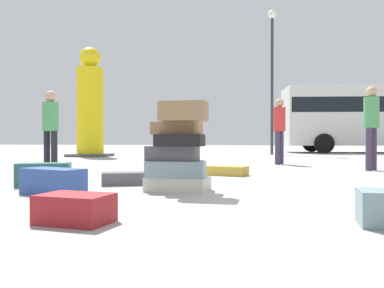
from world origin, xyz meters
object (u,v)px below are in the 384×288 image
at_px(suitcase_teal_white_trunk, 44,174).
at_px(parked_bus, 378,115).
at_px(suitcase_charcoal_right_side, 124,179).
at_px(yellow_dummy_statue, 90,108).
at_px(suitcase_maroon_foreground_far, 75,209).
at_px(person_bearded_onlooker, 279,125).
at_px(person_tourist_with_camera, 371,120).
at_px(suitcase_tan_foreground_near, 228,171).
at_px(suitcase_navy_behind_tower, 53,182).
at_px(lamp_post, 272,60).
at_px(person_passerby_in_red, 50,124).
at_px(suitcase_tower, 178,153).

height_order(suitcase_teal_white_trunk, parked_bus, parked_bus).
xyz_separation_m(suitcase_charcoal_right_side, yellow_dummy_statue, (-4.41, 8.77, 1.71)).
bearing_deg(suitcase_maroon_foreground_far, person_bearded_onlooker, 85.59).
height_order(person_tourist_with_camera, yellow_dummy_statue, yellow_dummy_statue).
bearing_deg(suitcase_tan_foreground_near, person_tourist_with_camera, 47.06).
bearing_deg(suitcase_navy_behind_tower, parked_bus, 86.17).
bearing_deg(suitcase_maroon_foreground_far, suitcase_teal_white_trunk, 133.76).
bearing_deg(suitcase_tan_foreground_near, suitcase_navy_behind_tower, -104.62).
bearing_deg(lamp_post, suitcase_maroon_foreground_far, -97.00).
bearing_deg(person_tourist_with_camera, lamp_post, -129.55).
height_order(suitcase_teal_white_trunk, yellow_dummy_statue, yellow_dummy_statue).
bearing_deg(suitcase_charcoal_right_side, lamp_post, 58.14).
bearing_deg(yellow_dummy_statue, suitcase_charcoal_right_side, -63.29).
height_order(suitcase_charcoal_right_side, suitcase_tan_foreground_near, suitcase_charcoal_right_side).
height_order(person_bearded_onlooker, parked_bus, parked_bus).
bearing_deg(yellow_dummy_statue, person_tourist_with_camera, -32.63).
bearing_deg(person_bearded_onlooker, suitcase_teal_white_trunk, -3.19).
relative_size(suitcase_tan_foreground_near, person_passerby_in_red, 0.43).
xyz_separation_m(suitcase_navy_behind_tower, person_bearded_onlooker, (2.76, 6.21, 0.84)).
bearing_deg(suitcase_teal_white_trunk, yellow_dummy_statue, 90.77).
relative_size(suitcase_teal_white_trunk, person_passerby_in_red, 0.44).
height_order(suitcase_maroon_foreground_far, suitcase_tan_foreground_near, suitcase_maroon_foreground_far).
bearing_deg(person_tourist_with_camera, suitcase_tan_foreground_near, -21.03).
bearing_deg(suitcase_charcoal_right_side, parked_bus, 43.35).
relative_size(suitcase_teal_white_trunk, person_tourist_with_camera, 0.40).
bearing_deg(suitcase_tower, lamp_post, 83.59).
distance_m(suitcase_maroon_foreground_far, lamp_post, 15.06).
bearing_deg(person_passerby_in_red, suitcase_tower, -14.62).
bearing_deg(suitcase_navy_behind_tower, suitcase_tower, 44.61).
relative_size(suitcase_tan_foreground_near, yellow_dummy_statue, 0.16).
distance_m(suitcase_charcoal_right_side, suitcase_tan_foreground_near, 2.15).
bearing_deg(suitcase_maroon_foreground_far, suitcase_navy_behind_tower, 133.18).
xyz_separation_m(suitcase_teal_white_trunk, person_tourist_with_camera, (5.08, 3.66, 0.87)).
bearing_deg(person_passerby_in_red, parked_bus, 78.83).
bearing_deg(suitcase_tan_foreground_near, suitcase_tower, -83.47).
distance_m(suitcase_maroon_foreground_far, yellow_dummy_statue, 12.43).
xyz_separation_m(suitcase_tan_foreground_near, person_passerby_in_red, (-3.41, 0.10, 0.85)).
bearing_deg(suitcase_tan_foreground_near, parked_bus, 82.79).
distance_m(suitcase_tan_foreground_near, person_passerby_in_red, 3.52).
xyz_separation_m(suitcase_tower, suitcase_teal_white_trunk, (-1.90, 0.23, -0.31)).
height_order(suitcase_charcoal_right_side, parked_bus, parked_bus).
relative_size(suitcase_navy_behind_tower, yellow_dummy_statue, 0.19).
relative_size(suitcase_maroon_foreground_far, person_tourist_with_camera, 0.31).
xyz_separation_m(person_tourist_with_camera, parked_bus, (3.34, 12.10, 0.81)).
xyz_separation_m(suitcase_tower, lamp_post, (1.40, 12.48, 3.49)).
bearing_deg(suitcase_navy_behind_tower, suitcase_teal_white_trunk, 147.33).
height_order(suitcase_maroon_foreground_far, parked_bus, parked_bus).
height_order(suitcase_maroon_foreground_far, lamp_post, lamp_post).
xyz_separation_m(person_bearded_onlooker, person_tourist_with_camera, (1.75, -1.75, 0.03)).
distance_m(suitcase_navy_behind_tower, person_bearded_onlooker, 6.84).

